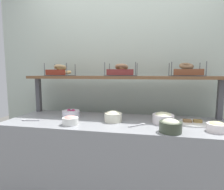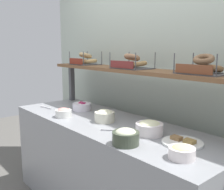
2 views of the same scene
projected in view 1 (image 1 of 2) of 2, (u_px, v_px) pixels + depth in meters
back_wall at (124, 82)px, 2.25m from camera, size 3.32×0.06×2.40m
deli_counter at (116, 163)px, 1.81m from camera, size 2.12×0.70×0.85m
shelf_riser_left at (39, 95)px, 2.20m from camera, size 0.05×0.05×0.40m
shelf_riser_right at (220, 100)px, 1.80m from camera, size 0.05×0.05×0.40m
upper_shelf at (120, 77)px, 1.97m from camera, size 2.08×0.32×0.03m
bowl_egg_salad at (217, 127)px, 1.43m from camera, size 0.15×0.15×0.08m
bowl_potato_salad at (113, 116)px, 1.74m from camera, size 0.17×0.17×0.10m
bowl_tuna_salad at (171, 126)px, 1.41m from camera, size 0.17×0.17×0.11m
bowl_beet_salad at (71, 113)px, 1.92m from camera, size 0.18×0.18×0.08m
bowl_lox_spread at (70, 120)px, 1.63m from camera, size 0.14×0.14×0.08m
bowl_scallion_spread at (163, 118)px, 1.68m from camera, size 0.19×0.19×0.10m
serving_plate_white at (192, 123)px, 1.65m from camera, size 0.26×0.26×0.04m
serving_spoon_near_plate at (28, 120)px, 1.76m from camera, size 0.18×0.04×0.01m
serving_spoon_by_edge at (139, 125)px, 1.61m from camera, size 0.14×0.13×0.01m
bagel_basket_sesame at (60, 72)px, 2.09m from camera, size 0.29×0.26×0.14m
bagel_basket_everything at (121, 72)px, 1.94m from camera, size 0.32×0.26×0.14m
bagel_basket_cinnamon_raisin at (186, 71)px, 1.84m from camera, size 0.32×0.25×0.14m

